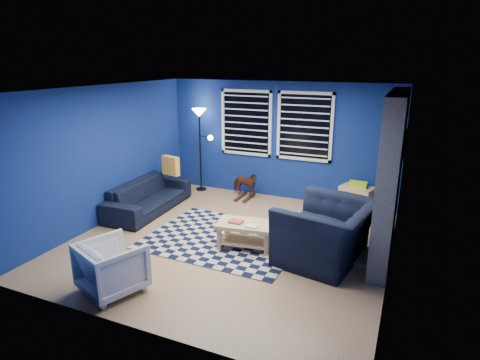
# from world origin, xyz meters

# --- Properties ---
(floor) EXTENTS (5.00, 5.00, 0.00)m
(floor) POSITION_xyz_m (0.00, 0.00, 0.00)
(floor) COLOR tan
(floor) RESTS_ON ground
(ceiling) EXTENTS (5.00, 5.00, 0.00)m
(ceiling) POSITION_xyz_m (0.00, 0.00, 2.50)
(ceiling) COLOR white
(ceiling) RESTS_ON wall_back
(wall_back) EXTENTS (5.00, 0.00, 5.00)m
(wall_back) POSITION_xyz_m (0.00, 2.50, 1.25)
(wall_back) COLOR navy
(wall_back) RESTS_ON floor
(wall_left) EXTENTS (0.00, 5.00, 5.00)m
(wall_left) POSITION_xyz_m (-2.50, 0.00, 1.25)
(wall_left) COLOR navy
(wall_left) RESTS_ON floor
(wall_right) EXTENTS (0.00, 5.00, 5.00)m
(wall_right) POSITION_xyz_m (2.50, 0.00, 1.25)
(wall_right) COLOR navy
(wall_right) RESTS_ON floor
(fireplace) EXTENTS (0.65, 2.00, 2.50)m
(fireplace) POSITION_xyz_m (2.36, 0.50, 1.20)
(fireplace) COLOR gray
(fireplace) RESTS_ON floor
(window_left) EXTENTS (1.17, 0.06, 1.42)m
(window_left) POSITION_xyz_m (-0.75, 2.46, 1.60)
(window_left) COLOR black
(window_left) RESTS_ON wall_back
(window_right) EXTENTS (1.17, 0.06, 1.42)m
(window_right) POSITION_xyz_m (0.55, 2.46, 1.60)
(window_right) COLOR black
(window_right) RESTS_ON wall_back
(tv) EXTENTS (0.07, 1.00, 0.58)m
(tv) POSITION_xyz_m (2.45, 2.00, 1.40)
(tv) COLOR black
(tv) RESTS_ON wall_right
(rug) EXTENTS (2.56, 2.08, 0.02)m
(rug) POSITION_xyz_m (-0.14, 0.04, 0.01)
(rug) COLOR black
(rug) RESTS_ON floor
(sofa) EXTENTS (2.10, 0.89, 0.61)m
(sofa) POSITION_xyz_m (-2.10, 0.64, 0.30)
(sofa) COLOR black
(sofa) RESTS_ON floor
(armchair_big) EXTENTS (1.59, 1.45, 0.91)m
(armchair_big) POSITION_xyz_m (1.58, -0.02, 0.45)
(armchair_big) COLOR black
(armchair_big) RESTS_ON floor
(armchair_bent) EXTENTS (0.96, 0.98, 0.69)m
(armchair_bent) POSITION_xyz_m (-0.79, -1.97, 0.34)
(armchair_bent) COLOR gray
(armchair_bent) RESTS_ON floor
(rocking_horse) EXTENTS (0.34, 0.65, 0.53)m
(rocking_horse) POSITION_xyz_m (-0.62, 2.09, 0.34)
(rocking_horse) COLOR #472717
(rocking_horse) RESTS_ON floor
(coffee_table) EXTENTS (0.97, 0.64, 0.45)m
(coffee_table) POSITION_xyz_m (0.32, -0.13, 0.31)
(coffee_table) COLOR #DABE7B
(coffee_table) RESTS_ON rug
(cabinet) EXTENTS (0.72, 0.58, 0.61)m
(cabinet) POSITION_xyz_m (1.73, 2.24, 0.27)
(cabinet) COLOR #DABE7B
(cabinet) RESTS_ON floor
(floor_lamp) EXTENTS (0.51, 0.31, 1.88)m
(floor_lamp) POSITION_xyz_m (-1.77, 2.25, 1.54)
(floor_lamp) COLOR black
(floor_lamp) RESTS_ON floor
(throw_pillow) EXTENTS (0.43, 0.22, 0.39)m
(throw_pillow) POSITION_xyz_m (-1.95, 1.26, 0.80)
(throw_pillow) COLOR gold
(throw_pillow) RESTS_ON sofa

